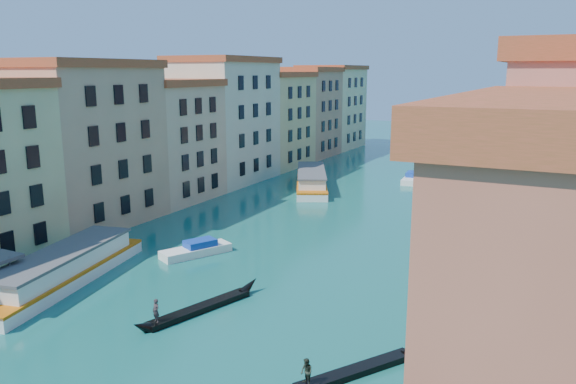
% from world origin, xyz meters
% --- Properties ---
extents(left_bank_palazzos, '(12.80, 128.40, 21.00)m').
position_xyz_m(left_bank_palazzos, '(-26.00, 64.68, 9.71)').
color(left_bank_palazzos, beige).
rests_on(left_bank_palazzos, ground).
extents(quay, '(4.00, 140.00, 1.00)m').
position_xyz_m(quay, '(22.00, 65.00, 0.50)').
color(quay, '#A39A83').
rests_on(quay, ground).
extents(restaurant_awnings, '(3.20, 44.55, 3.12)m').
position_xyz_m(restaurant_awnings, '(22.19, 23.00, 2.99)').
color(restaurant_awnings, maroon).
rests_on(restaurant_awnings, ground).
extents(mooring_poles_right, '(1.44, 54.24, 3.20)m').
position_xyz_m(mooring_poles_right, '(19.10, 28.80, 1.30)').
color(mooring_poles_right, brown).
rests_on(mooring_poles_right, ground).
extents(vaporetto_near, '(8.58, 20.45, 2.97)m').
position_xyz_m(vaporetto_near, '(-12.79, 23.51, 1.34)').
color(vaporetto_near, white).
rests_on(vaporetto_near, ground).
extents(vaporetto_far, '(12.74, 20.32, 3.01)m').
position_xyz_m(vaporetto_far, '(-9.99, 71.59, 1.36)').
color(vaporetto_far, white).
rests_on(vaporetto_far, ground).
extents(gondola_fore, '(4.62, 12.24, 2.50)m').
position_xyz_m(gondola_fore, '(1.76, 23.86, 0.42)').
color(gondola_fore, black).
rests_on(gondola_fore, ground).
extents(gondola_right, '(6.94, 10.09, 2.29)m').
position_xyz_m(gondola_right, '(15.87, 20.24, 0.44)').
color(gondola_right, black).
rests_on(gondola_right, ground).
extents(gondola_far, '(5.61, 10.42, 1.58)m').
position_xyz_m(gondola_far, '(11.24, 65.35, 0.32)').
color(gondola_far, black).
rests_on(gondola_far, ground).
extents(motorboat_mid, '(5.37, 7.60, 1.52)m').
position_xyz_m(motorboat_mid, '(-6.69, 35.31, 0.59)').
color(motorboat_mid, white).
rests_on(motorboat_mid, ground).
extents(motorboat_far, '(3.13, 8.11, 1.64)m').
position_xyz_m(motorboat_far, '(3.39, 84.12, 0.64)').
color(motorboat_far, white).
rests_on(motorboat_far, ground).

